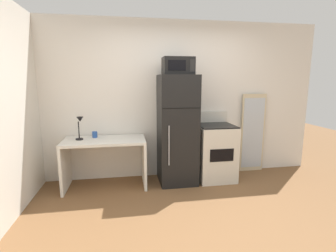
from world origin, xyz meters
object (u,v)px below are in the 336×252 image
refrigerator (177,130)px  microwave (178,66)px  desk (105,153)px  oven_range (215,152)px  coffee_mug (95,135)px  desk_lamp (80,124)px  leaning_mirror (253,133)px

refrigerator → microwave: (0.00, -0.02, 0.99)m
desk → oven_range: (1.78, 0.01, -0.06)m
refrigerator → coffee_mug: bearing=173.6°
coffee_mug → oven_range: size_ratio=0.09×
desk_lamp → leaning_mirror: 2.94m
desk → refrigerator: refrigerator is taller
desk → oven_range: oven_range is taller
coffee_mug → desk_lamp: bearing=-147.3°
coffee_mug → refrigerator: bearing=-6.4°
coffee_mug → refrigerator: size_ratio=0.06×
oven_range → desk_lamp: bearing=179.6°
refrigerator → leaning_mirror: 1.47m
refrigerator → oven_range: refrigerator is taller
desk → microwave: microwave is taller
coffee_mug → microwave: microwave is taller
desk → oven_range: size_ratio=1.12×
oven_range → leaning_mirror: bearing=17.8°
refrigerator → oven_range: (0.64, 0.00, -0.39)m
desk → desk_lamp: size_ratio=3.48×
microwave → leaning_mirror: 1.86m
desk_lamp → refrigerator: (1.48, -0.02, -0.13)m
refrigerator → microwave: microwave is taller
oven_range → microwave: bearing=-177.7°
microwave → oven_range: size_ratio=0.42×
desk_lamp → coffee_mug: desk_lamp is taller
desk → leaning_mirror: 2.59m
desk → desk_lamp: 0.58m
desk_lamp → leaning_mirror: leaning_mirror is taller
coffee_mug → leaning_mirror: (2.73, 0.12, -0.10)m
desk → coffee_mug: 0.35m
desk → refrigerator: bearing=0.5°
desk → oven_range: 1.78m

